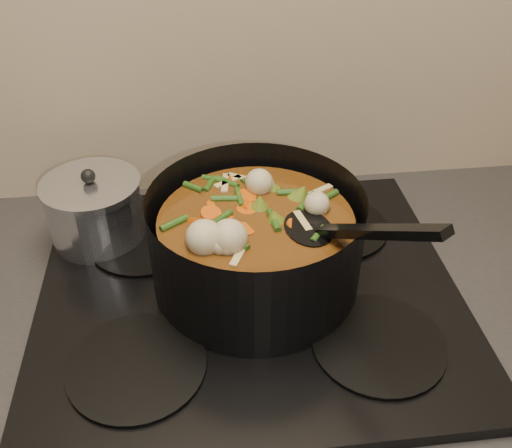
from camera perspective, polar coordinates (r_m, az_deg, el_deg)
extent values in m
cube|color=black|center=(0.89, -0.65, -8.52)|extent=(2.64, 0.64, 0.05)
cube|color=black|center=(0.87, -0.66, -6.90)|extent=(0.62, 0.54, 0.02)
cylinder|color=black|center=(0.77, -11.83, -13.73)|extent=(0.18, 0.18, 0.01)
cylinder|color=black|center=(0.80, 12.15, -11.59)|extent=(0.18, 0.18, 0.01)
cylinder|color=black|center=(0.96, -11.10, -1.62)|extent=(0.18, 0.18, 0.01)
cylinder|color=black|center=(0.98, 7.85, -0.25)|extent=(0.18, 0.18, 0.01)
cylinder|color=black|center=(0.82, 0.00, -1.70)|extent=(0.40, 0.40, 0.15)
cylinder|color=black|center=(0.87, 0.00, -5.36)|extent=(0.30, 0.30, 0.01)
cylinder|color=#5D3610|center=(0.83, 0.00, -2.38)|extent=(0.28, 0.28, 0.11)
cylinder|color=#D15409|center=(0.80, 2.89, 0.54)|extent=(0.03, 0.03, 0.03)
cylinder|color=#D15409|center=(0.85, 2.40, 2.90)|extent=(0.04, 0.04, 0.03)
cylinder|color=#D15409|center=(0.88, -2.86, 4.07)|extent=(0.04, 0.04, 0.03)
cylinder|color=#D15409|center=(0.81, -3.95, 0.82)|extent=(0.03, 0.04, 0.03)
cylinder|color=#D15409|center=(0.75, -4.99, -2.39)|extent=(0.04, 0.04, 0.03)
cylinder|color=#D15409|center=(0.77, 0.34, -1.48)|extent=(0.04, 0.04, 0.03)
cylinder|color=#D15409|center=(0.77, 4.70, -1.26)|extent=(0.04, 0.04, 0.03)
cylinder|color=#D15409|center=(0.84, 6.55, 2.10)|extent=(0.04, 0.03, 0.03)
cylinder|color=#D15409|center=(0.84, 0.79, 2.60)|extent=(0.04, 0.04, 0.03)
cylinder|color=#D15409|center=(0.86, -4.01, 2.99)|extent=(0.04, 0.04, 0.03)
cylinder|color=#D15409|center=(0.80, -2.92, 0.15)|extent=(0.03, 0.03, 0.03)
sphere|color=#C2B289|center=(0.80, 4.57, 1.45)|extent=(0.04, 0.04, 0.04)
sphere|color=#C2B289|center=(0.84, -2.06, 3.41)|extent=(0.04, 0.04, 0.04)
sphere|color=#C2B289|center=(0.75, -3.19, -1.04)|extent=(0.04, 0.04, 0.04)
sphere|color=#C2B289|center=(0.78, 4.47, 0.19)|extent=(0.04, 0.04, 0.04)
cone|color=olive|center=(0.73, 1.94, -3.09)|extent=(0.04, 0.04, 0.04)
cone|color=olive|center=(0.82, 5.76, 2.03)|extent=(0.04, 0.04, 0.04)
cone|color=olive|center=(0.86, -2.26, 4.00)|extent=(0.04, 0.04, 0.04)
cone|color=olive|center=(0.77, -5.88, -0.87)|extent=(0.04, 0.04, 0.04)
cone|color=olive|center=(0.74, 3.33, -2.71)|extent=(0.04, 0.04, 0.04)
cylinder|color=#2C4F17|center=(0.83, 2.06, 2.18)|extent=(0.01, 0.04, 0.01)
cylinder|color=#2C4F17|center=(0.88, -0.50, 4.74)|extent=(0.04, 0.03, 0.01)
cylinder|color=#2C4F17|center=(0.84, -4.31, 3.00)|extent=(0.04, 0.02, 0.01)
cylinder|color=#2C4F17|center=(0.80, -4.76, 0.61)|extent=(0.03, 0.04, 0.01)
cylinder|color=#2C4F17|center=(0.77, -2.45, -0.78)|extent=(0.03, 0.04, 0.01)
cylinder|color=#2C4F17|center=(0.71, -0.15, -4.32)|extent=(0.04, 0.02, 0.01)
cylinder|color=#2C4F17|center=(0.75, 4.45, -2.17)|extent=(0.04, 0.03, 0.01)
cylinder|color=#2C4F17|center=(0.79, 4.76, 0.51)|extent=(0.01, 0.04, 0.01)
cylinder|color=#2C4F17|center=(0.82, 2.50, 1.94)|extent=(0.04, 0.03, 0.01)
cylinder|color=#2C4F17|center=(0.88, 0.74, 4.72)|extent=(0.04, 0.02, 0.01)
cylinder|color=#2C4F17|center=(0.85, -3.51, 3.40)|extent=(0.03, 0.04, 0.01)
cylinder|color=#2C4F17|center=(0.81, -4.65, 1.12)|extent=(0.03, 0.04, 0.01)
cylinder|color=#2C4F17|center=(0.78, -2.83, -0.48)|extent=(0.04, 0.02, 0.01)
cylinder|color=#2C4F17|center=(0.72, -1.67, -4.21)|extent=(0.04, 0.03, 0.01)
cylinder|color=#2C4F17|center=(0.74, 3.54, -2.64)|extent=(0.01, 0.04, 0.01)
cylinder|color=#2C4F17|center=(0.79, 4.69, -0.01)|extent=(0.04, 0.03, 0.01)
cube|color=tan|center=(0.81, -5.27, 1.26)|extent=(0.04, 0.01, 0.00)
cube|color=tan|center=(0.74, -1.98, -2.63)|extent=(0.02, 0.05, 0.00)
cube|color=tan|center=(0.77, 4.97, -0.94)|extent=(0.04, 0.03, 0.00)
cube|color=tan|center=(0.85, 3.11, 3.09)|extent=(0.04, 0.04, 0.00)
cube|color=tan|center=(0.84, -3.59, 2.87)|extent=(0.03, 0.04, 0.00)
cube|color=tan|center=(0.76, -4.66, -1.29)|extent=(0.05, 0.02, 0.00)
ellipsoid|color=black|center=(0.78, 5.25, -0.53)|extent=(0.08, 0.09, 0.01)
cube|color=black|center=(0.70, 12.01, -0.76)|extent=(0.12, 0.16, 0.11)
cylinder|color=silver|center=(0.96, -15.73, 1.10)|extent=(0.15, 0.15, 0.09)
cylinder|color=silver|center=(0.93, -16.27, 3.73)|extent=(0.16, 0.16, 0.01)
sphere|color=black|center=(0.92, -16.45, 4.62)|extent=(0.02, 0.02, 0.02)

